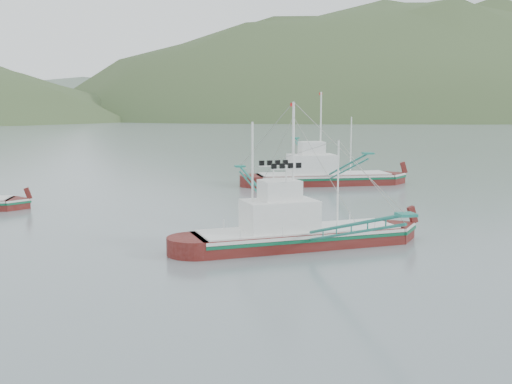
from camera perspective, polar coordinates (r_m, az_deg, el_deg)
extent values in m
plane|color=slate|center=(41.88, 1.71, -5.43)|extent=(1200.00, 1200.00, 0.00)
cube|color=#50100D|center=(43.81, 3.84, -4.60)|extent=(14.72, 5.65, 1.91)
cube|color=silver|center=(43.64, 3.85, -3.56)|extent=(14.44, 5.69, 0.21)
cube|color=#0C5635|center=(43.69, 3.85, -3.86)|extent=(14.45, 5.71, 0.21)
cube|color=silver|center=(43.60, 3.85, -3.31)|extent=(13.98, 5.37, 0.11)
cube|color=silver|center=(42.88, 2.10, -2.12)|extent=(5.14, 3.65, 2.10)
cube|color=silver|center=(42.62, 2.12, 0.16)|extent=(2.74, 2.41, 1.34)
cylinder|color=white|center=(42.81, 3.32, 2.25)|extent=(0.15, 0.15, 8.61)
cylinder|color=white|center=(41.86, -0.32, 1.25)|extent=(0.13, 0.13, 7.32)
cylinder|color=white|center=(44.34, 7.30, 0.71)|extent=(0.11, 0.11, 6.02)
cube|color=#50100D|center=(77.58, 6.09, 0.80)|extent=(16.39, 4.80, 2.17)
cube|color=silver|center=(77.48, 6.10, 1.48)|extent=(16.06, 4.88, 0.24)
cube|color=#0C5635|center=(77.51, 6.10, 1.28)|extent=(16.07, 4.90, 0.24)
cube|color=silver|center=(77.46, 6.11, 1.64)|extent=(15.57, 4.56, 0.13)
cube|color=silver|center=(76.90, 4.95, 2.46)|extent=(5.52, 3.63, 2.39)
cube|color=silver|center=(76.75, 4.97, 3.92)|extent=(2.89, 2.47, 1.52)
cylinder|color=white|center=(76.94, 5.77, 5.21)|extent=(0.17, 0.17, 9.76)
cylinder|color=white|center=(76.14, 3.40, 4.66)|extent=(0.15, 0.15, 8.30)
cylinder|color=white|center=(78.15, 8.44, 4.13)|extent=(0.13, 0.13, 6.83)
ellipsoid|color=#384B27|center=(531.94, 16.14, 6.43)|extent=(684.00, 432.00, 306.00)
ellipsoid|color=slate|center=(601.00, -8.23, 6.77)|extent=(960.00, 400.00, 240.00)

